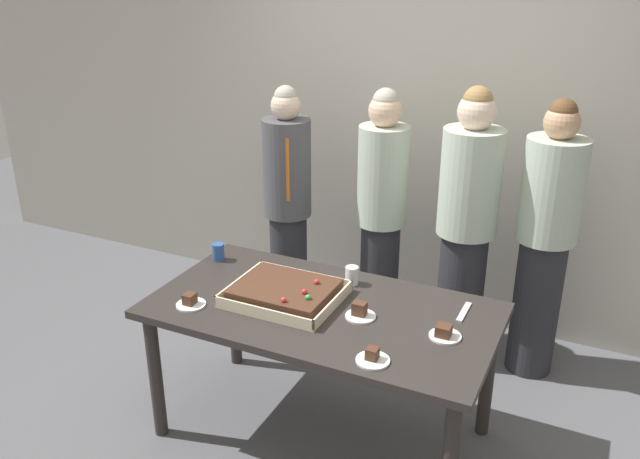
{
  "coord_description": "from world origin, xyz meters",
  "views": [
    {
      "loc": [
        1.23,
        -2.6,
        2.38
      ],
      "look_at": [
        -0.08,
        0.15,
        1.12
      ],
      "focal_mm": 36.74,
      "sensor_mm": 36.0,
      "label": 1
    }
  ],
  "objects_px": {
    "cake_server_utensil": "(464,312)",
    "plated_slice_near_right": "(190,302)",
    "plated_slice_far_right": "(360,312)",
    "person_striped_tie_right": "(381,213)",
    "plated_slice_far_left": "(373,358)",
    "sheet_cake": "(285,293)",
    "person_far_right_suit": "(545,239)",
    "person_serving_front": "(466,227)",
    "person_green_shirt_behind": "(288,206)",
    "party_table": "(322,323)",
    "plated_slice_near_left": "(444,333)",
    "drink_cup_nearest": "(352,275)",
    "drink_cup_middle": "(218,252)"
  },
  "relations": [
    {
      "from": "cake_server_utensil",
      "to": "plated_slice_near_right",
      "type": "bearing_deg",
      "value": -157.41
    },
    {
      "from": "plated_slice_far_right",
      "to": "person_striped_tie_right",
      "type": "relative_size",
      "value": 0.09
    },
    {
      "from": "plated_slice_far_left",
      "to": "sheet_cake",
      "type": "bearing_deg",
      "value": 151.54
    },
    {
      "from": "plated_slice_near_right",
      "to": "person_far_right_suit",
      "type": "height_order",
      "value": "person_far_right_suit"
    },
    {
      "from": "person_serving_front",
      "to": "person_far_right_suit",
      "type": "distance_m",
      "value": 0.46
    },
    {
      "from": "cake_server_utensil",
      "to": "person_green_shirt_behind",
      "type": "relative_size",
      "value": 0.12
    },
    {
      "from": "plated_slice_far_right",
      "to": "person_striped_tie_right",
      "type": "bearing_deg",
      "value": 105.56
    },
    {
      "from": "party_table",
      "to": "person_striped_tie_right",
      "type": "relative_size",
      "value": 1.03
    },
    {
      "from": "plated_slice_near_right",
      "to": "person_green_shirt_behind",
      "type": "distance_m",
      "value": 1.27
    },
    {
      "from": "person_serving_front",
      "to": "person_striped_tie_right",
      "type": "xyz_separation_m",
      "value": [
        -0.56,
        0.06,
        -0.02
      ]
    },
    {
      "from": "plated_slice_near_left",
      "to": "plated_slice_near_right",
      "type": "bearing_deg",
      "value": -168.18
    },
    {
      "from": "person_striped_tie_right",
      "to": "person_far_right_suit",
      "type": "distance_m",
      "value": 1.01
    },
    {
      "from": "drink_cup_nearest",
      "to": "person_serving_front",
      "type": "distance_m",
      "value": 0.86
    },
    {
      "from": "plated_slice_far_left",
      "to": "person_serving_front",
      "type": "bearing_deg",
      "value": 87.57
    },
    {
      "from": "party_table",
      "to": "drink_cup_nearest",
      "type": "xyz_separation_m",
      "value": [
        0.03,
        0.3,
        0.14
      ]
    },
    {
      "from": "plated_slice_far_right",
      "to": "person_far_right_suit",
      "type": "xyz_separation_m",
      "value": [
        0.7,
        1.13,
        0.08
      ]
    },
    {
      "from": "sheet_cake",
      "to": "plated_slice_far_left",
      "type": "distance_m",
      "value": 0.69
    },
    {
      "from": "plated_slice_far_left",
      "to": "person_far_right_suit",
      "type": "height_order",
      "value": "person_far_right_suit"
    },
    {
      "from": "plated_slice_far_right",
      "to": "plated_slice_near_left",
      "type": "bearing_deg",
      "value": -0.68
    },
    {
      "from": "party_table",
      "to": "person_green_shirt_behind",
      "type": "bearing_deg",
      "value": 126.15
    },
    {
      "from": "person_striped_tie_right",
      "to": "person_far_right_suit",
      "type": "bearing_deg",
      "value": 96.92
    },
    {
      "from": "person_serving_front",
      "to": "drink_cup_nearest",
      "type": "bearing_deg",
      "value": 2.63
    },
    {
      "from": "sheet_cake",
      "to": "person_striped_tie_right",
      "type": "height_order",
      "value": "person_striped_tie_right"
    },
    {
      "from": "plated_slice_near_left",
      "to": "cake_server_utensil",
      "type": "relative_size",
      "value": 0.75
    },
    {
      "from": "person_far_right_suit",
      "to": "plated_slice_near_left",
      "type": "bearing_deg",
      "value": 30.87
    },
    {
      "from": "plated_slice_near_left",
      "to": "person_far_right_suit",
      "type": "bearing_deg",
      "value": 76.19
    },
    {
      "from": "plated_slice_near_left",
      "to": "plated_slice_far_left",
      "type": "relative_size",
      "value": 1.0
    },
    {
      "from": "plated_slice_near_left",
      "to": "plated_slice_far_right",
      "type": "relative_size",
      "value": 1.0
    },
    {
      "from": "person_serving_front",
      "to": "person_striped_tie_right",
      "type": "relative_size",
      "value": 1.04
    },
    {
      "from": "cake_server_utensil",
      "to": "party_table",
      "type": "bearing_deg",
      "value": -158.86
    },
    {
      "from": "party_table",
      "to": "plated_slice_near_left",
      "type": "bearing_deg",
      "value": -1.11
    },
    {
      "from": "drink_cup_middle",
      "to": "person_green_shirt_behind",
      "type": "xyz_separation_m",
      "value": [
        0.06,
        0.74,
        0.04
      ]
    },
    {
      "from": "person_serving_front",
      "to": "person_far_right_suit",
      "type": "bearing_deg",
      "value": 132.95
    },
    {
      "from": "party_table",
      "to": "plated_slice_near_left",
      "type": "relative_size",
      "value": 11.52
    },
    {
      "from": "person_serving_front",
      "to": "person_green_shirt_behind",
      "type": "distance_m",
      "value": 1.19
    },
    {
      "from": "plated_slice_far_left",
      "to": "cake_server_utensil",
      "type": "xyz_separation_m",
      "value": [
        0.25,
        0.59,
        -0.01
      ]
    },
    {
      "from": "plated_slice_far_left",
      "to": "drink_cup_middle",
      "type": "height_order",
      "value": "drink_cup_middle"
    },
    {
      "from": "plated_slice_near_right",
      "to": "person_serving_front",
      "type": "height_order",
      "value": "person_serving_front"
    },
    {
      "from": "sheet_cake",
      "to": "drink_cup_middle",
      "type": "relative_size",
      "value": 5.53
    },
    {
      "from": "plated_slice_far_left",
      "to": "cake_server_utensil",
      "type": "distance_m",
      "value": 0.64
    },
    {
      "from": "drink_cup_nearest",
      "to": "drink_cup_middle",
      "type": "bearing_deg",
      "value": -176.37
    },
    {
      "from": "plated_slice_far_left",
      "to": "drink_cup_nearest",
      "type": "height_order",
      "value": "drink_cup_nearest"
    },
    {
      "from": "sheet_cake",
      "to": "person_far_right_suit",
      "type": "xyz_separation_m",
      "value": [
        1.11,
        1.13,
        0.07
      ]
    },
    {
      "from": "cake_server_utensil",
      "to": "person_green_shirt_behind",
      "type": "xyz_separation_m",
      "value": [
        -1.38,
        0.74,
        0.09
      ]
    },
    {
      "from": "plated_slice_far_right",
      "to": "person_striped_tie_right",
      "type": "xyz_separation_m",
      "value": [
        -0.31,
        1.1,
        0.08
      ]
    },
    {
      "from": "plated_slice_far_left",
      "to": "party_table",
      "type": "bearing_deg",
      "value": 140.14
    },
    {
      "from": "party_table",
      "to": "plated_slice_far_right",
      "type": "bearing_deg",
      "value": -1.98
    },
    {
      "from": "cake_server_utensil",
      "to": "person_striped_tie_right",
      "type": "height_order",
      "value": "person_striped_tie_right"
    },
    {
      "from": "sheet_cake",
      "to": "drink_cup_nearest",
      "type": "height_order",
      "value": "sheet_cake"
    },
    {
      "from": "plated_slice_far_right",
      "to": "drink_cup_nearest",
      "type": "height_order",
      "value": "drink_cup_nearest"
    }
  ]
}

